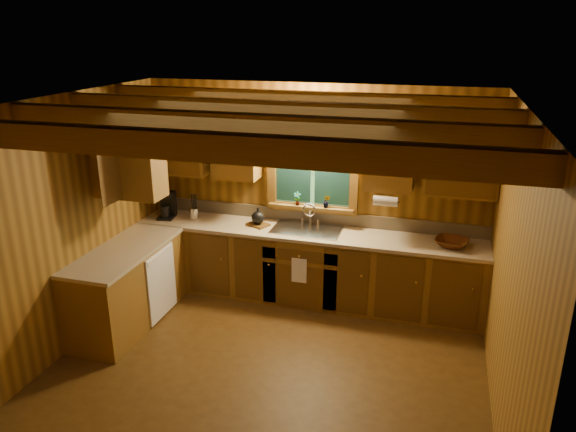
% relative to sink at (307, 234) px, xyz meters
% --- Properties ---
extents(room, '(4.20, 4.20, 4.20)m').
position_rel_sink_xyz_m(room, '(0.00, -1.60, 0.44)').
color(room, '#4D3312').
rests_on(room, ground).
extents(ceiling_beams, '(4.20, 2.54, 0.18)m').
position_rel_sink_xyz_m(ceiling_beams, '(0.00, -1.60, 1.63)').
color(ceiling_beams, brown).
rests_on(ceiling_beams, room).
extents(base_cabinets, '(4.20, 2.22, 0.86)m').
position_rel_sink_xyz_m(base_cabinets, '(-0.49, -0.32, -0.43)').
color(base_cabinets, brown).
rests_on(base_cabinets, ground).
extents(countertop, '(4.20, 2.24, 0.04)m').
position_rel_sink_xyz_m(countertop, '(-0.48, -0.31, 0.02)').
color(countertop, tan).
rests_on(countertop, base_cabinets).
extents(backsplash, '(4.20, 0.02, 0.16)m').
position_rel_sink_xyz_m(backsplash, '(0.00, 0.28, 0.12)').
color(backsplash, tan).
rests_on(backsplash, room).
extents(dishwasher_panel, '(0.02, 0.60, 0.80)m').
position_rel_sink_xyz_m(dishwasher_panel, '(-1.47, -0.92, -0.43)').
color(dishwasher_panel, white).
rests_on(dishwasher_panel, base_cabinets).
extents(upper_cabinets, '(4.19, 1.77, 0.78)m').
position_rel_sink_xyz_m(upper_cabinets, '(-0.56, -0.18, 0.98)').
color(upper_cabinets, brown).
rests_on(upper_cabinets, room).
extents(window, '(1.12, 0.08, 1.00)m').
position_rel_sink_xyz_m(window, '(0.00, 0.26, 0.67)').
color(window, brown).
rests_on(window, room).
extents(window_sill, '(1.06, 0.14, 0.04)m').
position_rel_sink_xyz_m(window_sill, '(0.00, 0.22, 0.26)').
color(window_sill, brown).
rests_on(window_sill, room).
extents(wall_sconce, '(0.45, 0.21, 0.17)m').
position_rel_sink_xyz_m(wall_sconce, '(0.00, 0.14, 1.31)').
color(wall_sconce, black).
rests_on(wall_sconce, room).
extents(paper_towel_roll, '(0.27, 0.11, 0.11)m').
position_rel_sink_xyz_m(paper_towel_roll, '(0.92, -0.07, 0.51)').
color(paper_towel_roll, white).
rests_on(paper_towel_roll, upper_cabinets).
extents(dish_towel, '(0.18, 0.01, 0.30)m').
position_rel_sink_xyz_m(dish_towel, '(0.00, -0.34, -0.34)').
color(dish_towel, white).
rests_on(dish_towel, base_cabinets).
extents(sink, '(0.82, 0.48, 0.43)m').
position_rel_sink_xyz_m(sink, '(0.00, 0.00, 0.00)').
color(sink, silver).
rests_on(sink, countertop).
extents(coffee_maker, '(0.19, 0.24, 0.34)m').
position_rel_sink_xyz_m(coffee_maker, '(-1.82, -0.04, 0.21)').
color(coffee_maker, black).
rests_on(coffee_maker, countertop).
extents(utensil_crock, '(0.12, 0.12, 0.33)m').
position_rel_sink_xyz_m(utensil_crock, '(-1.47, 0.00, 0.12)').
color(utensil_crock, silver).
rests_on(utensil_crock, countertop).
extents(cutting_board, '(0.31, 0.28, 0.02)m').
position_rel_sink_xyz_m(cutting_board, '(-0.61, -0.00, 0.06)').
color(cutting_board, '#523511').
rests_on(cutting_board, countertop).
extents(teakettle, '(0.16, 0.16, 0.20)m').
position_rel_sink_xyz_m(teakettle, '(-0.61, -0.00, 0.15)').
color(teakettle, black).
rests_on(teakettle, cutting_board).
extents(wicker_basket, '(0.43, 0.43, 0.09)m').
position_rel_sink_xyz_m(wicker_basket, '(1.67, -0.04, 0.09)').
color(wicker_basket, '#48230C').
rests_on(wicker_basket, countertop).
extents(potted_plant_left, '(0.10, 0.07, 0.17)m').
position_rel_sink_xyz_m(potted_plant_left, '(-0.17, 0.18, 0.37)').
color(potted_plant_left, '#523511').
rests_on(potted_plant_left, window_sill).
extents(potted_plant_right, '(0.10, 0.08, 0.16)m').
position_rel_sink_xyz_m(potted_plant_right, '(0.20, 0.20, 0.36)').
color(potted_plant_right, '#523511').
rests_on(potted_plant_right, window_sill).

